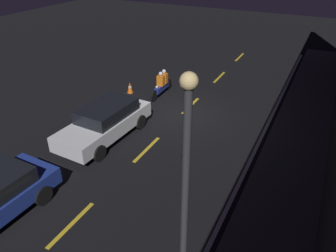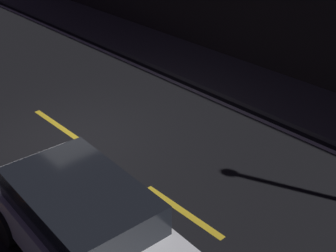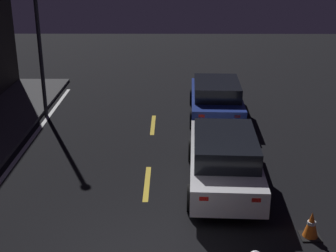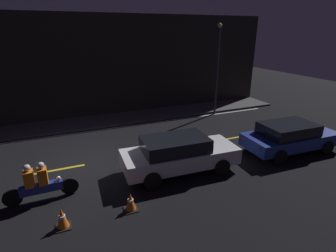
# 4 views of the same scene
# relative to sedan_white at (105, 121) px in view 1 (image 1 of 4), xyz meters

# --- Properties ---
(ground_plane) EXTENTS (56.00, 56.00, 0.00)m
(ground_plane) POSITION_rel_sedan_white_xyz_m (-3.44, 2.00, -0.78)
(ground_plane) COLOR black
(raised_curb) EXTENTS (28.00, 2.37, 0.12)m
(raised_curb) POSITION_rel_sedan_white_xyz_m (-3.44, 7.38, -0.72)
(raised_curb) COLOR #424244
(raised_curb) RESTS_ON ground
(lane_dash_a) EXTENTS (2.00, 0.14, 0.01)m
(lane_dash_a) POSITION_rel_sedan_white_xyz_m (-13.44, 2.00, -0.78)
(lane_dash_a) COLOR gold
(lane_dash_a) RESTS_ON ground
(lane_dash_b) EXTENTS (2.00, 0.14, 0.01)m
(lane_dash_b) POSITION_rel_sedan_white_xyz_m (-8.94, 2.00, -0.78)
(lane_dash_b) COLOR gold
(lane_dash_b) RESTS_ON ground
(lane_dash_c) EXTENTS (2.00, 0.14, 0.01)m
(lane_dash_c) POSITION_rel_sedan_white_xyz_m (-4.44, 2.00, -0.78)
(lane_dash_c) COLOR gold
(lane_dash_c) RESTS_ON ground
(lane_dash_d) EXTENTS (2.00, 0.14, 0.01)m
(lane_dash_d) POSITION_rel_sedan_white_xyz_m (0.06, 2.00, -0.78)
(lane_dash_d) COLOR gold
(lane_dash_d) RESTS_ON ground
(lane_dash_e) EXTENTS (2.00, 0.14, 0.01)m
(lane_dash_e) POSITION_rel_sedan_white_xyz_m (4.56, 2.00, -0.78)
(lane_dash_e) COLOR gold
(lane_dash_e) RESTS_ON ground
(lane_solid_kerb) EXTENTS (25.20, 0.14, 0.01)m
(lane_solid_kerb) POSITION_rel_sedan_white_xyz_m (-3.44, 5.94, -0.78)
(lane_solid_kerb) COLOR silver
(lane_solid_kerb) RESTS_ON ground
(sedan_white) EXTENTS (4.63, 2.02, 1.47)m
(sedan_white) POSITION_rel_sedan_white_xyz_m (0.00, 0.00, 0.00)
(sedan_white) COLOR silver
(sedan_white) RESTS_ON ground
(motorcycle) EXTENTS (2.32, 0.37, 1.37)m
(motorcycle) POSITION_rel_sedan_white_xyz_m (-5.03, 0.05, -0.15)
(motorcycle) COLOR black
(motorcycle) RESTS_ON ground
(traffic_cone_near) EXTENTS (0.43, 0.43, 0.64)m
(traffic_cone_near) POSITION_rel_sedan_white_xyz_m (-4.41, -1.62, -0.47)
(traffic_cone_near) COLOR black
(traffic_cone_near) RESTS_ON ground
(traffic_cone_mid) EXTENTS (0.43, 0.43, 0.61)m
(traffic_cone_mid) POSITION_rel_sedan_white_xyz_m (-2.41, -1.62, -0.49)
(traffic_cone_mid) COLOR black
(traffic_cone_mid) RESTS_ON ground
(street_lamp) EXTENTS (0.28, 0.28, 5.76)m
(street_lamp) POSITION_rel_sedan_white_xyz_m (5.53, 6.04, 2.45)
(street_lamp) COLOR #333338
(street_lamp) RESTS_ON ground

